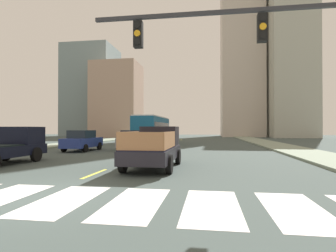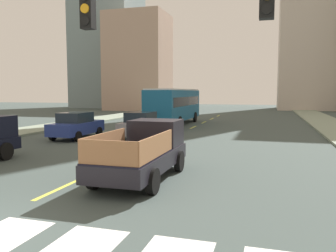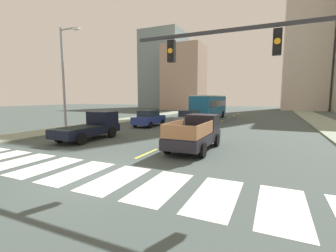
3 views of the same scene
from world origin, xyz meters
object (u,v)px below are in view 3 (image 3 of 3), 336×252
sedan_far (189,118)px  sedan_near_left (149,118)px  streetlight_left (64,75)px  traffic_signal_gantry (318,59)px  city_bus (210,105)px  pickup_dark (92,126)px  pickup_stakebed (196,133)px

sedan_far → sedan_near_left: (-3.93, -1.67, 0.00)m
streetlight_left → traffic_signal_gantry: bearing=-19.9°
city_bus → streetlight_left: (-8.47, -17.62, 3.02)m
sedan_far → streetlight_left: size_ratio=0.49×
pickup_dark → city_bus: city_bus is taller
pickup_stakebed → streetlight_left: streetlight_left is taller
city_bus → sedan_far: size_ratio=2.45×
sedan_far → streetlight_left: (-8.76, -8.09, 4.11)m
sedan_near_left → traffic_signal_gantry: (13.24, -12.95, 3.36)m
sedan_far → sedan_near_left: bearing=-157.2°
city_bus → sedan_far: 9.60m
city_bus → pickup_stakebed: bearing=-78.4°
pickup_dark → sedan_near_left: bearing=90.7°
city_bus → traffic_signal_gantry: bearing=-69.0°
pickup_stakebed → sedan_near_left: bearing=131.7°
city_bus → sedan_near_left: bearing=-108.7°
pickup_dark → sedan_far: (4.02, 10.12, -0.06)m
pickup_stakebed → sedan_near_left: (-7.92, 8.43, -0.08)m
sedan_near_left → sedan_far: bearing=25.5°
pickup_stakebed → sedan_near_left: 11.57m
traffic_signal_gantry → streetlight_left: bearing=160.1°
city_bus → traffic_signal_gantry: size_ratio=1.12×
pickup_stakebed → sedan_far: size_ratio=1.18×
city_bus → traffic_signal_gantry: traffic_signal_gantry is taller
pickup_dark → sedan_near_left: 8.45m
pickup_dark → sedan_near_left: size_ratio=1.18×
pickup_stakebed → pickup_dark: 8.01m
sedan_near_left → traffic_signal_gantry: traffic_signal_gantry is taller
pickup_dark → streetlight_left: (-4.74, 2.03, 4.05)m
traffic_signal_gantry → city_bus: bearing=111.7°
sedan_far → traffic_signal_gantry: (9.31, -14.62, 3.36)m
city_bus → sedan_far: bearing=-89.0°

